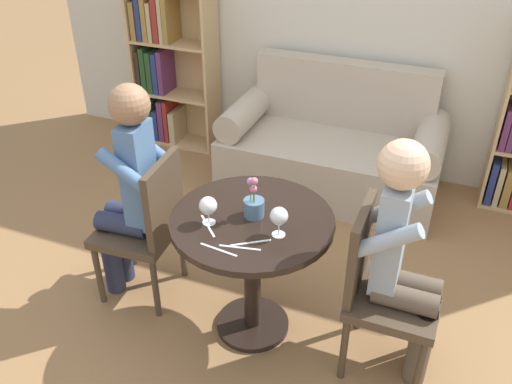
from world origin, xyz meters
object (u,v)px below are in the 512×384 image
Objects in this scene: wine_glass_left at (208,206)px; flower_vase at (254,205)px; person_left at (129,190)px; bookshelf_left at (167,68)px; couch at (332,150)px; person_right at (404,258)px; wine_glass_right at (279,217)px; chair_left at (148,223)px; chair_right at (380,285)px.

wine_glass_left is 0.23m from flower_vase.
bookshelf_left is at bearing -160.05° from person_left.
couch is at bearing 84.10° from wine_glass_left.
person_right is (1.46, -0.01, -0.01)m from person_left.
wine_glass_right is (0.34, 0.03, 0.01)m from wine_glass_left.
bookshelf_left is 2.92m from person_right.
person_left is at bearing 172.37° from wine_glass_right.
flower_vase is (0.65, -0.03, 0.30)m from chair_left.
chair_left is at bearing 177.54° from flower_vase.
couch is 1.77m from person_left.
chair_right is at bearing 85.41° from person_left.
wine_glass_right reaches higher than wine_glass_left.
person_left reaches higher than person_right.
wine_glass_left is (-0.82, -0.14, 0.33)m from chair_right.
bookshelf_left is 1.51× the size of chair_right.
chair_left is 1.29m from chair_right.
wine_glass_left is (-0.18, -1.72, 0.51)m from couch.
chair_left is 1.39m from person_right.
couch is at bearing 153.41° from chair_left.
bookshelf_left is at bearing 170.41° from couch.
person_right is 8.85× the size of wine_glass_left.
person_left is 1.46m from person_right.
chair_right reaches higher than wine_glass_left.
person_left is 8.74× the size of wine_glass_right.
chair_right is (1.29, -0.02, 0.00)m from chair_left.
wine_glass_left is at bearing 98.75° from person_right.
chair_right is at bearing 0.31° from flower_vase.
person_right is (2.27, -1.84, 0.01)m from bookshelf_left.
couch is 1.78× the size of chair_left.
person_right is 0.60m from wine_glass_right.
couch is 1.71m from chair_right.
wine_glass_right is (1.70, -1.94, 0.16)m from bookshelf_left.
wine_glass_left is 0.34m from wine_glass_right.
person_right is 5.65× the size of flower_vase.
wine_glass_right is (0.16, -1.68, 0.52)m from couch.
flower_vase reaches higher than chair_left.
chair_left is 6.03× the size of wine_glass_right.
couch is 1.78× the size of chair_right.
couch is 1.78m from person_right.
person_left is (-0.08, -0.01, 0.20)m from chair_left.
person_left reaches higher than couch.
chair_left is 1.00× the size of chair_right.
flower_vase is at bearing -89.96° from couch.
person_left is at bearing 164.55° from wine_glass_left.
bookshelf_left is 1.51× the size of chair_left.
person_left is (-0.73, -1.56, 0.39)m from couch.
chair_left is 0.89m from wine_glass_right.
bookshelf_left is 1.99m from person_left.
chair_left is at bearing 170.88° from wine_glass_right.
flower_vase is at bearing 147.97° from wine_glass_right.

